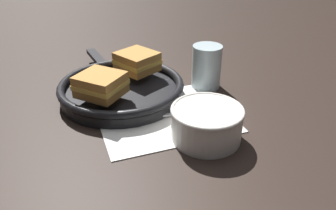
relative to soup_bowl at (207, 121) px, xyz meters
name	(u,v)px	position (x,y,z in m)	size (l,w,h in m)	color
ground_plane	(174,118)	(-0.05, 0.08, -0.04)	(4.00, 4.00, 0.00)	black
napkin	(164,115)	(-0.07, 0.09, -0.04)	(0.32, 0.28, 0.00)	white
soup_bowl	(207,121)	(0.00, 0.00, 0.00)	(0.14, 0.14, 0.07)	silver
spoon	(175,114)	(-0.05, 0.08, -0.03)	(0.16, 0.03, 0.01)	#9E9EA3
skillet	(121,89)	(-0.15, 0.20, -0.02)	(0.29, 0.41, 0.04)	black
sandwich_near_left	(137,62)	(-0.11, 0.25, 0.03)	(0.12, 0.12, 0.05)	#B27A38
sandwich_near_right	(101,85)	(-0.20, 0.13, 0.03)	(0.12, 0.12, 0.05)	#B27A38
drinking_glass	(206,67)	(0.06, 0.22, 0.02)	(0.07, 0.07, 0.11)	silver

